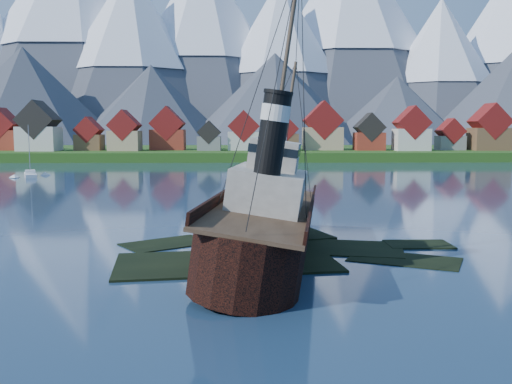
{
  "coord_description": "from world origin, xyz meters",
  "views": [
    {
      "loc": [
        -1.43,
        -47.84,
        11.17
      ],
      "look_at": [
        -0.43,
        6.0,
        5.0
      ],
      "focal_mm": 40.0,
      "sensor_mm": 36.0,
      "label": 1
    }
  ],
  "objects": [
    {
      "name": "ground",
      "position": [
        0.0,
        0.0,
        0.0
      ],
      "size": [
        1400.0,
        1400.0,
        0.0
      ],
      "primitive_type": "plane",
      "color": "navy",
      "rests_on": "ground"
    },
    {
      "name": "shoal",
      "position": [
        1.78,
        2.15,
        -0.35
      ],
      "size": [
        31.71,
        21.24,
        1.14
      ],
      "color": "black",
      "rests_on": "ground"
    },
    {
      "name": "shore_bank",
      "position": [
        0.0,
        170.0,
        0.0
      ],
      "size": [
        600.0,
        80.0,
        3.2
      ],
      "primitive_type": "cube",
      "color": "#203F12",
      "rests_on": "ground"
    },
    {
      "name": "seawall",
      "position": [
        0.0,
        132.0,
        0.0
      ],
      "size": [
        600.0,
        2.5,
        2.0
      ],
      "primitive_type": "cube",
      "color": "#3F3D38",
      "rests_on": "ground"
    },
    {
      "name": "town",
      "position": [
        -33.12,
        152.18,
        8.99
      ],
      "size": [
        250.96,
        16.69,
        17.3
      ],
      "color": "maroon",
      "rests_on": "ground"
    },
    {
      "name": "mountains",
      "position": [
        -0.79,
        481.26,
        89.34
      ],
      "size": [
        965.0,
        340.0,
        205.0
      ],
      "color": "#2D333D",
      "rests_on": "ground"
    },
    {
      "name": "tugboat_wreck",
      "position": [
        -0.22,
        0.38,
        3.16
      ],
      "size": [
        7.38,
        31.81,
        25.21
      ],
      "rotation": [
        0.0,
        0.14,
        -0.14
      ],
      "color": "black",
      "rests_on": "ground"
    },
    {
      "name": "sailboat_c",
      "position": [
        -50.15,
        81.59,
        0.27
      ],
      "size": [
        5.82,
        9.59,
        12.14
      ],
      "rotation": [
        0.0,
        0.0,
        0.4
      ],
      "color": "white",
      "rests_on": "ground"
    },
    {
      "name": "sailboat_e",
      "position": [
        7.91,
        81.77,
        0.22
      ],
      "size": [
        3.55,
        8.74,
        9.86
      ],
      "rotation": [
        0.0,
        0.0,
        0.17
      ],
      "color": "white",
      "rests_on": "ground"
    }
  ]
}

